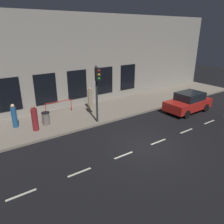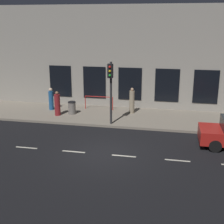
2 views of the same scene
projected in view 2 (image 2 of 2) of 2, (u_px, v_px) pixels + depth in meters
The scene contains 10 objects.
ground_plane at pixel (104, 154), 15.70m from camera, with size 60.00×60.00×0.00m, color black.
sidewalk at pixel (125, 117), 21.55m from camera, with size 4.50×32.00×0.15m.
building_facade at pixel (131, 59), 22.91m from camera, with size 0.65×32.00×7.54m.
lane_centre_line at pixel (124, 156), 15.50m from camera, with size 0.12×27.20×0.01m.
traffic_light at pixel (111, 82), 19.02m from camera, with size 0.48×0.32×3.91m.
pedestrian_0 at pixel (132, 101), 21.97m from camera, with size 0.49×0.49×1.80m.
pedestrian_1 at pixel (57, 104), 21.45m from camera, with size 0.55×0.55×1.67m.
pedestrian_2 at pixel (51, 100), 22.81m from camera, with size 0.48×0.48×1.61m.
trash_bin at pixel (72, 108), 21.85m from camera, with size 0.54×0.54×0.89m.
red_railing at pixel (99, 100), 22.91m from camera, with size 0.05×2.11×0.97m.
Camera 2 is at (-14.09, -3.31, 6.44)m, focal length 50.38 mm.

